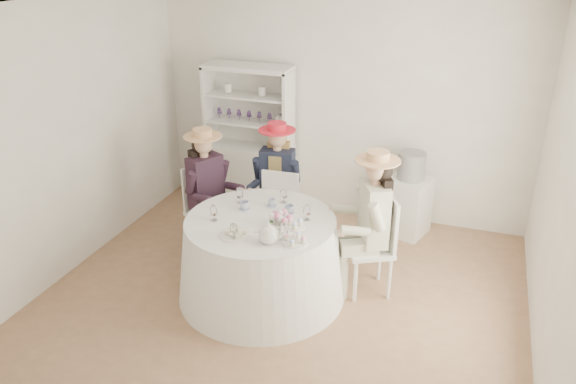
% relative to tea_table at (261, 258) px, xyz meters
% --- Properties ---
extents(ground, '(4.50, 4.50, 0.00)m').
position_rel_tea_table_xyz_m(ground, '(0.21, 0.07, -0.40)').
color(ground, '#896144').
rests_on(ground, ground).
extents(ceiling, '(4.50, 4.50, 0.00)m').
position_rel_tea_table_xyz_m(ceiling, '(0.21, 0.07, 2.30)').
color(ceiling, white).
rests_on(ceiling, wall_back).
extents(wall_back, '(4.50, 0.00, 4.50)m').
position_rel_tea_table_xyz_m(wall_back, '(0.21, 2.07, 0.95)').
color(wall_back, silver).
rests_on(wall_back, ground).
extents(wall_front, '(4.50, 0.00, 4.50)m').
position_rel_tea_table_xyz_m(wall_front, '(0.21, -1.93, 0.95)').
color(wall_front, silver).
rests_on(wall_front, ground).
extents(wall_left, '(0.00, 4.50, 4.50)m').
position_rel_tea_table_xyz_m(wall_left, '(-2.04, 0.07, 0.95)').
color(wall_left, silver).
rests_on(wall_left, ground).
extents(wall_right, '(0.00, 4.50, 4.50)m').
position_rel_tea_table_xyz_m(wall_right, '(2.46, 0.07, 0.95)').
color(wall_right, silver).
rests_on(wall_right, ground).
extents(tea_table, '(1.60, 1.60, 0.81)m').
position_rel_tea_table_xyz_m(tea_table, '(0.00, 0.00, 0.00)').
color(tea_table, white).
rests_on(tea_table, ground).
extents(hutch, '(1.22, 0.78, 1.81)m').
position_rel_tea_table_xyz_m(hutch, '(-0.87, 1.83, 0.24)').
color(hutch, silver).
rests_on(hutch, ground).
extents(side_table, '(0.55, 0.55, 0.69)m').
position_rel_tea_table_xyz_m(side_table, '(1.13, 1.72, -0.06)').
color(side_table, silver).
rests_on(side_table, ground).
extents(hatbox, '(0.33, 0.33, 0.31)m').
position_rel_tea_table_xyz_m(hatbox, '(1.13, 1.72, 0.44)').
color(hatbox, black).
rests_on(hatbox, side_table).
extents(guest_left, '(0.59, 0.54, 1.40)m').
position_rel_tea_table_xyz_m(guest_left, '(-0.84, 0.59, 0.39)').
color(guest_left, silver).
rests_on(guest_left, ground).
extents(guest_mid, '(0.52, 0.54, 1.41)m').
position_rel_tea_table_xyz_m(guest_mid, '(-0.21, 1.01, 0.40)').
color(guest_mid, silver).
rests_on(guest_mid, ground).
extents(guest_right, '(0.62, 0.56, 1.46)m').
position_rel_tea_table_xyz_m(guest_right, '(0.95, 0.39, 0.42)').
color(guest_right, silver).
rests_on(guest_right, ground).
extents(spare_chair, '(0.43, 0.43, 1.00)m').
position_rel_tea_table_xyz_m(spare_chair, '(-0.07, 0.81, 0.14)').
color(spare_chair, silver).
rests_on(spare_chair, ground).
extents(teacup_a, '(0.11, 0.11, 0.08)m').
position_rel_tea_table_xyz_m(teacup_a, '(-0.22, 0.15, 0.44)').
color(teacup_a, white).
rests_on(teacup_a, tea_table).
extents(teacup_b, '(0.09, 0.09, 0.07)m').
position_rel_tea_table_xyz_m(teacup_b, '(-0.00, 0.30, 0.44)').
color(teacup_b, white).
rests_on(teacup_b, tea_table).
extents(teacup_c, '(0.11, 0.11, 0.07)m').
position_rel_tea_table_xyz_m(teacup_c, '(0.21, 0.22, 0.44)').
color(teacup_c, white).
rests_on(teacup_c, tea_table).
extents(flower_bowl, '(0.21, 0.21, 0.05)m').
position_rel_tea_table_xyz_m(flower_bowl, '(0.21, -0.08, 0.43)').
color(flower_bowl, white).
rests_on(flower_bowl, tea_table).
extents(flower_arrangement, '(0.17, 0.17, 0.06)m').
position_rel_tea_table_xyz_m(flower_arrangement, '(0.22, -0.03, 0.49)').
color(flower_arrangement, pink).
rests_on(flower_arrangement, tea_table).
extents(table_teapot, '(0.24, 0.17, 0.18)m').
position_rel_tea_table_xyz_m(table_teapot, '(0.23, -0.37, 0.48)').
color(table_teapot, white).
rests_on(table_teapot, tea_table).
extents(sandwich_plate, '(0.28, 0.28, 0.06)m').
position_rel_tea_table_xyz_m(sandwich_plate, '(-0.09, -0.34, 0.42)').
color(sandwich_plate, white).
rests_on(sandwich_plate, tea_table).
extents(cupcake_stand, '(0.23, 0.23, 0.21)m').
position_rel_tea_table_xyz_m(cupcake_stand, '(0.43, -0.29, 0.48)').
color(cupcake_stand, white).
rests_on(cupcake_stand, tea_table).
extents(stemware_set, '(0.88, 0.92, 0.15)m').
position_rel_tea_table_xyz_m(stemware_set, '(0.00, 0.00, 0.48)').
color(stemware_set, white).
rests_on(stemware_set, tea_table).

